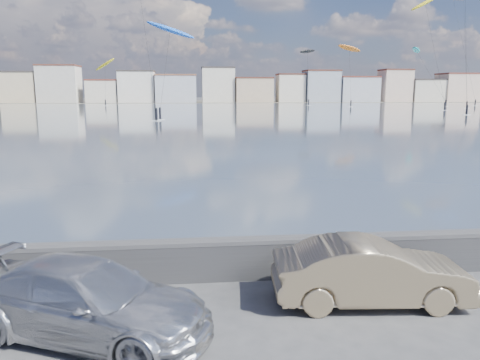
# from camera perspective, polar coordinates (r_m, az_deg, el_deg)

# --- Properties ---
(ground) EXTENTS (700.00, 700.00, 0.00)m
(ground) POSITION_cam_1_polar(r_m,az_deg,el_deg) (9.14, -3.84, -18.66)
(ground) COLOR #333335
(ground) RESTS_ON ground
(bay_water) EXTENTS (500.00, 177.00, 0.00)m
(bay_water) POSITION_cam_1_polar(r_m,az_deg,el_deg) (99.56, -5.86, 8.14)
(bay_water) COLOR #394555
(bay_water) RESTS_ON ground
(far_shore_strip) EXTENTS (500.00, 60.00, 0.00)m
(far_shore_strip) POSITION_cam_1_polar(r_m,az_deg,el_deg) (208.01, -5.96, 9.48)
(far_shore_strip) COLOR #4C473D
(far_shore_strip) RESTS_ON ground
(seawall) EXTENTS (400.00, 0.36, 1.08)m
(seawall) POSITION_cam_1_polar(r_m,az_deg,el_deg) (11.35, -4.40, -9.39)
(seawall) COLOR #28282B
(seawall) RESTS_ON ground
(far_buildings) EXTENTS (240.79, 13.26, 14.60)m
(far_buildings) POSITION_cam_1_polar(r_m,az_deg,el_deg) (193.97, -5.59, 11.18)
(far_buildings) COLOR #B7C6BC
(far_buildings) RESTS_ON ground
(car_silver) EXTENTS (5.18, 3.73, 1.39)m
(car_silver) POSITION_cam_1_polar(r_m,az_deg,el_deg) (9.35, -18.17, -13.73)
(car_silver) COLOR silver
(car_silver) RESTS_ON ground
(car_champagne) EXTENTS (4.27, 1.77, 1.37)m
(car_champagne) POSITION_cam_1_polar(r_m,az_deg,el_deg) (10.55, 15.71, -10.77)
(car_champagne) COLOR tan
(car_champagne) RESTS_ON ground
(kitesurfer_0) EXTENTS (7.56, 15.15, 18.86)m
(kitesurfer_0) POSITION_cam_1_polar(r_m,az_deg,el_deg) (164.60, 8.22, 15.14)
(kitesurfer_0) COLOR black
(kitesurfer_0) RESTS_ON ground
(kitesurfer_3) EXTENTS (6.96, 19.17, 18.59)m
(kitesurfer_3) POSITION_cam_1_polar(r_m,az_deg,el_deg) (162.82, 20.72, 14.53)
(kitesurfer_3) COLOR #19BFBF
(kitesurfer_3) RESTS_ON ground
(kitesurfer_11) EXTENTS (8.93, 9.17, 16.49)m
(kitesurfer_11) POSITION_cam_1_polar(r_m,az_deg,el_deg) (83.36, -8.53, 17.52)
(kitesurfer_11) COLOR blue
(kitesurfer_11) RESTS_ON ground
(kitesurfer_12) EXTENTS (7.79, 10.19, 27.97)m
(kitesurfer_12) POSITION_cam_1_polar(r_m,az_deg,el_deg) (130.01, 21.68, 19.23)
(kitesurfer_12) COLOR yellow
(kitesurfer_12) RESTS_ON ground
(kitesurfer_13) EXTENTS (8.42, 16.13, 15.89)m
(kitesurfer_13) POSITION_cam_1_polar(r_m,az_deg,el_deg) (165.15, -16.14, 13.33)
(kitesurfer_13) COLOR yellow
(kitesurfer_13) RESTS_ON ground
(kitesurfer_16) EXTENTS (8.55, 13.90, 19.12)m
(kitesurfer_16) POSITION_cam_1_polar(r_m,az_deg,el_deg) (153.24, 13.18, 15.26)
(kitesurfer_16) COLOR orange
(kitesurfer_16) RESTS_ON ground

